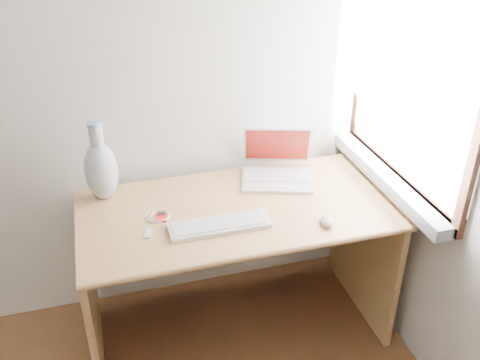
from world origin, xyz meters
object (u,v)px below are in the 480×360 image
object	(u,v)px
external_keyboard	(219,225)
vase	(101,168)
desk	(231,235)
laptop	(274,168)

from	to	relation	value
external_keyboard	vase	size ratio (longest dim) A/B	1.14
desk	laptop	distance (m)	0.38
desk	external_keyboard	bearing A→B (deg)	-116.70
external_keyboard	vase	world-z (taller)	vase
desk	vase	bearing A→B (deg)	164.24
desk	laptop	size ratio (longest dim) A/B	3.55
external_keyboard	vase	bearing A→B (deg)	140.84
laptop	vase	bearing A→B (deg)	-164.66
desk	external_keyboard	world-z (taller)	external_keyboard
external_keyboard	vase	distance (m)	0.60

